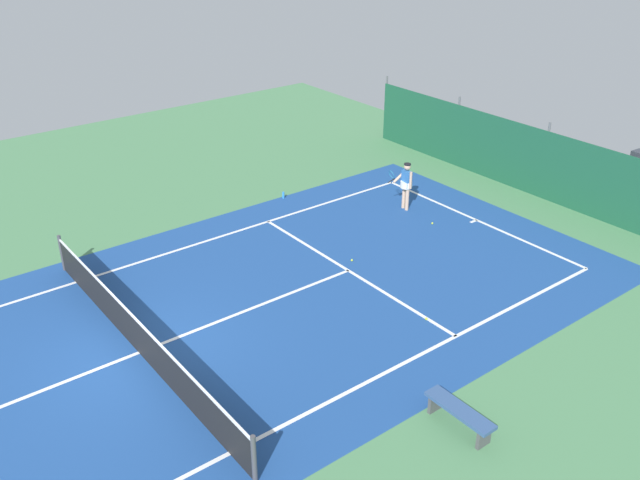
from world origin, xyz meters
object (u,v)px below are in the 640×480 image
(tennis_ball_midcourt, at_px, (432,223))
(courtside_bench, at_px, (459,413))
(water_bottle, at_px, (283,195))
(tennis_ball_by_sideline, at_px, (426,319))
(tennis_ball_near_player, at_px, (352,260))
(tennis_player, at_px, (406,183))
(tennis_net, at_px, (137,335))

(tennis_ball_midcourt, distance_m, courtside_bench, 9.55)
(water_bottle, bearing_deg, tennis_ball_by_sideline, -10.30)
(tennis_ball_midcourt, xyz_separation_m, tennis_ball_by_sideline, (3.84, -4.18, 0.00))
(tennis_ball_near_player, height_order, tennis_ball_by_sideline, same)
(tennis_player, distance_m, tennis_ball_by_sideline, 6.87)
(tennis_player, bearing_deg, tennis_ball_midcourt, -176.16)
(tennis_ball_by_sideline, bearing_deg, courtside_bench, -36.10)
(tennis_player, relative_size, tennis_ball_by_sideline, 24.85)
(tennis_ball_midcourt, height_order, courtside_bench, courtside_bench)
(tennis_ball_by_sideline, xyz_separation_m, courtside_bench, (3.16, -2.31, 0.34))
(tennis_player, distance_m, courtside_bench, 10.73)
(tennis_net, bearing_deg, tennis_player, 101.27)
(tennis_ball_by_sideline, bearing_deg, tennis_ball_near_player, 171.99)
(tennis_ball_midcourt, bearing_deg, courtside_bench, -42.81)
(tennis_ball_near_player, bearing_deg, tennis_ball_midcourt, 94.87)
(tennis_player, height_order, water_bottle, tennis_player)
(tennis_ball_midcourt, bearing_deg, water_bottle, -150.79)
(tennis_ball_near_player, distance_m, tennis_ball_by_sideline, 3.56)
(tennis_net, height_order, water_bottle, tennis_net)
(tennis_ball_near_player, distance_m, courtside_bench, 7.26)
(courtside_bench, bearing_deg, tennis_player, 141.92)
(tennis_net, distance_m, tennis_ball_midcourt, 10.56)
(tennis_player, relative_size, tennis_ball_near_player, 24.85)
(tennis_ball_near_player, bearing_deg, water_bottle, 168.11)
(tennis_ball_midcourt, height_order, tennis_ball_by_sideline, same)
(tennis_net, height_order, courtside_bench, tennis_net)
(tennis_net, relative_size, tennis_ball_near_player, 153.33)
(tennis_ball_midcourt, height_order, water_bottle, water_bottle)
(tennis_ball_by_sideline, height_order, water_bottle, water_bottle)
(tennis_net, xyz_separation_m, tennis_ball_by_sideline, (3.15, 6.35, -0.48))
(tennis_net, bearing_deg, tennis_ball_near_player, 93.13)
(tennis_ball_midcourt, distance_m, tennis_ball_by_sideline, 5.67)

